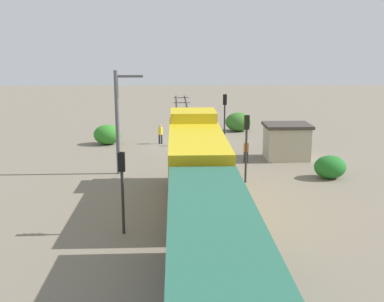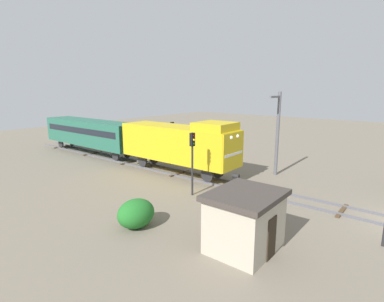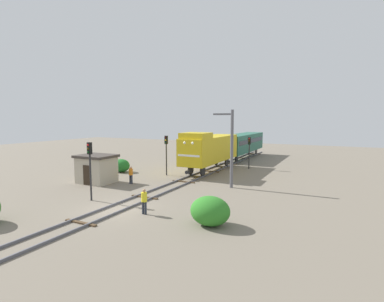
{
  "view_description": "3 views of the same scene",
  "coord_description": "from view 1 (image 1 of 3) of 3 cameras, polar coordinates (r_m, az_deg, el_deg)",
  "views": [
    {
      "loc": [
        1.17,
        41.85,
        8.87
      ],
      "look_at": [
        0.13,
        14.07,
        2.55
      ],
      "focal_mm": 45.0,
      "sensor_mm": 36.0,
      "label": 1
    },
    {
      "loc": [
        -18.92,
        -0.24,
        7.28
      ],
      "look_at": [
        -0.98,
        14.1,
        2.49
      ],
      "focal_mm": 28.0,
      "sensor_mm": 36.0,
      "label": 2
    },
    {
      "loc": [
        13.77,
        -15.82,
        6.3
      ],
      "look_at": [
        -1.39,
        14.44,
        2.57
      ],
      "focal_mm": 28.0,
      "sensor_mm": 36.0,
      "label": 3
    }
  ],
  "objects": [
    {
      "name": "traffic_signal_far",
      "position": [
        22.47,
        -8.29,
        -3.11
      ],
      "size": [
        0.32,
        0.34,
        3.95
      ],
      "color": "#262628",
      "rests_on": "ground"
    },
    {
      "name": "bush_mid",
      "position": [
        33.16,
        16.05,
        -1.83
      ],
      "size": [
        2.12,
        1.74,
        1.54
      ],
      "primitive_type": "ellipsoid",
      "color": "#216B26",
      "rests_on": "ground"
    },
    {
      "name": "bush_far",
      "position": [
        48.99,
        5.5,
        3.45
      ],
      "size": [
        2.62,
        2.14,
        1.9
      ],
      "primitive_type": "ellipsoid",
      "color": "#346D26",
      "rests_on": "ground"
    },
    {
      "name": "passenger_car_leading",
      "position": [
        13.84,
        3.03,
        -14.49
      ],
      "size": [
        2.84,
        14.0,
        3.66
      ],
      "color": "#26604C",
      "rests_on": "railway_track"
    },
    {
      "name": "locomotive",
      "position": [
        26.33,
        0.45,
        -0.58
      ],
      "size": [
        2.9,
        11.6,
        4.6
      ],
      "color": "gold",
      "rests_on": "railway_track"
    },
    {
      "name": "worker_near_track",
      "position": [
        42.73,
        -3.77,
        2.17
      ],
      "size": [
        0.38,
        0.38,
        1.7
      ],
      "rotation": [
        0.0,
        0.0,
        2.32
      ],
      "color": "#262B38",
      "rests_on": "ground"
    },
    {
      "name": "relay_hut",
      "position": [
        37.82,
        11.14,
        1.17
      ],
      "size": [
        3.5,
        2.9,
        2.74
      ],
      "color": "#B2A893",
      "rests_on": "ground"
    },
    {
      "name": "traffic_signal_mid",
      "position": [
        30.62,
        6.47,
        1.75
      ],
      "size": [
        0.32,
        0.34,
        4.38
      ],
      "color": "#262628",
      "rests_on": "ground"
    },
    {
      "name": "traffic_signal_near",
      "position": [
        41.71,
        3.9,
        4.84
      ],
      "size": [
        0.32,
        0.34,
        4.48
      ],
      "color": "#262628",
      "rests_on": "ground"
    },
    {
      "name": "catenary_mast",
      "position": [
        32.79,
        -8.73,
        3.71
      ],
      "size": [
        1.94,
        0.28,
        7.05
      ],
      "color": "#595960",
      "rests_on": "ground"
    },
    {
      "name": "railway_track",
      "position": [
        42.78,
        -0.54,
        0.95
      ],
      "size": [
        2.4,
        78.41,
        0.16
      ],
      "color": "#595960",
      "rests_on": "ground"
    },
    {
      "name": "ground_plane",
      "position": [
        42.8,
        -0.54,
        0.85
      ],
      "size": [
        117.61,
        117.61,
        0.0
      ],
      "primitive_type": "plane",
      "color": "#756B5B"
    },
    {
      "name": "bush_near",
      "position": [
        43.1,
        -10.0,
        1.93
      ],
      "size": [
        2.41,
        1.97,
        1.75
      ],
      "primitive_type": "ellipsoid",
      "color": "#2F7D26",
      "rests_on": "ground"
    },
    {
      "name": "worker_by_signal",
      "position": [
        36.22,
        6.43,
        0.18
      ],
      "size": [
        0.38,
        0.38,
        1.7
      ],
      "rotation": [
        0.0,
        0.0,
        4.46
      ],
      "color": "#262B38",
      "rests_on": "ground"
    }
  ]
}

